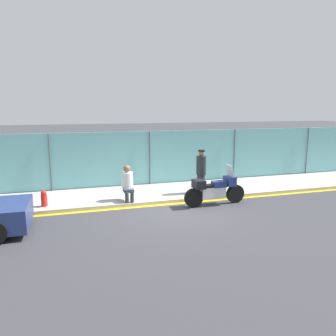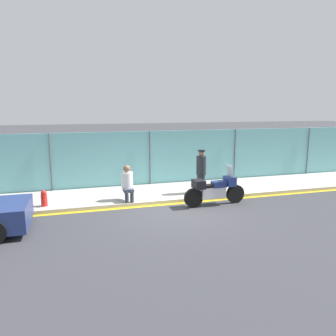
# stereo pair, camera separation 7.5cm
# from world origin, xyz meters

# --- Properties ---
(ground_plane) EXTENTS (120.00, 120.00, 0.00)m
(ground_plane) POSITION_xyz_m (0.00, 0.00, 0.00)
(ground_plane) COLOR #38383D
(sidewalk) EXTENTS (30.80, 2.73, 0.13)m
(sidewalk) POSITION_xyz_m (0.00, 2.21, 0.06)
(sidewalk) COLOR #ADA89E
(sidewalk) RESTS_ON ground_plane
(curb_paint_stripe) EXTENTS (30.80, 0.18, 0.01)m
(curb_paint_stripe) POSITION_xyz_m (0.00, 0.75, 0.00)
(curb_paint_stripe) COLOR gold
(curb_paint_stripe) RESTS_ON ground_plane
(storefront_fence) EXTENTS (29.26, 0.17, 2.48)m
(storefront_fence) POSITION_xyz_m (0.00, 3.66, 1.24)
(storefront_fence) COLOR #6BB2B7
(storefront_fence) RESTS_ON ground_plane
(motorcycle) EXTENTS (2.38, 0.56, 1.44)m
(motorcycle) POSITION_xyz_m (1.61, 0.22, 0.58)
(motorcycle) COLOR black
(motorcycle) RESTS_ON ground_plane
(officer_standing) EXTENTS (0.38, 0.38, 1.73)m
(officer_standing) POSITION_xyz_m (1.61, 1.53, 1.02)
(officer_standing) COLOR #1E2328
(officer_standing) RESTS_ON sidewalk
(person_seated_on_curb) EXTENTS (0.42, 0.69, 1.30)m
(person_seated_on_curb) POSITION_xyz_m (-1.38, 1.31, 0.84)
(person_seated_on_curb) COLOR #2D3342
(person_seated_on_curb) RESTS_ON sidewalk
(fire_hydrant) EXTENTS (0.21, 0.27, 0.57)m
(fire_hydrant) POSITION_xyz_m (-4.30, 1.38, 0.41)
(fire_hydrant) COLOR red
(fire_hydrant) RESTS_ON sidewalk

